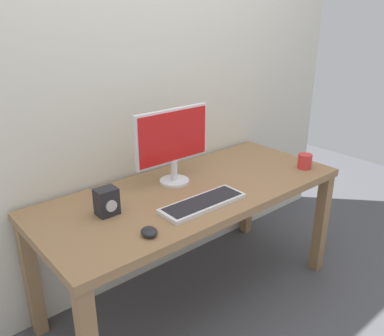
# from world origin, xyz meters

# --- Properties ---
(ground_plane) EXTENTS (6.00, 6.00, 0.00)m
(ground_plane) POSITION_xyz_m (0.00, 0.00, 0.00)
(ground_plane) COLOR #4C4C51
(wall_back) EXTENTS (3.25, 0.04, 3.00)m
(wall_back) POSITION_xyz_m (0.00, 0.40, 1.50)
(wall_back) COLOR silver
(wall_back) RESTS_ON ground_plane
(desk) EXTENTS (1.70, 0.72, 0.71)m
(desk) POSITION_xyz_m (0.00, 0.00, 0.62)
(desk) COLOR #936D47
(desk) RESTS_ON ground_plane
(monitor) EXTENTS (0.47, 0.16, 0.41)m
(monitor) POSITION_xyz_m (-0.03, 0.14, 0.95)
(monitor) COLOR silver
(monitor) RESTS_ON desk
(keyboard_primary) EXTENTS (0.45, 0.16, 0.02)m
(keyboard_primary) POSITION_xyz_m (-0.09, -0.18, 0.72)
(keyboard_primary) COLOR silver
(keyboard_primary) RESTS_ON desk
(mouse) EXTENTS (0.09, 0.10, 0.03)m
(mouse) POSITION_xyz_m (-0.45, -0.24, 0.73)
(mouse) COLOR #232328
(mouse) RESTS_ON desk
(audio_controller) EXTENTS (0.10, 0.09, 0.13)m
(audio_controller) POSITION_xyz_m (-0.49, 0.04, 0.77)
(audio_controller) COLOR #232328
(audio_controller) RESTS_ON desk
(coffee_mug) EXTENTS (0.08, 0.08, 0.09)m
(coffee_mug) POSITION_xyz_m (0.71, -0.21, 0.75)
(coffee_mug) COLOR red
(coffee_mug) RESTS_ON desk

